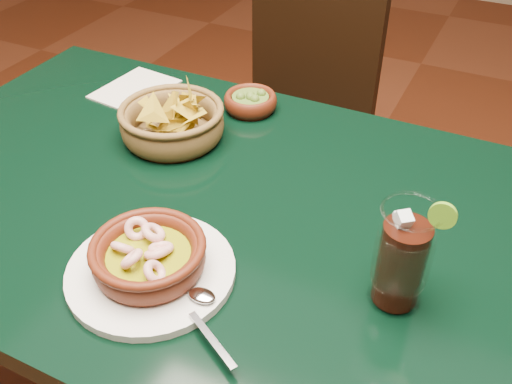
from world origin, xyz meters
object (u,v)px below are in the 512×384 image
at_px(shrimp_plate, 150,260).
at_px(cola_drink, 402,258).
at_px(chip_basket, 172,122).
at_px(dining_chair, 290,109).
at_px(dining_table, 194,232).

relative_size(shrimp_plate, cola_drink, 1.72).
bearing_deg(chip_basket, shrimp_plate, -62.58).
bearing_deg(shrimp_plate, dining_chair, 99.81).
distance_m(shrimp_plate, chip_basket, 0.38).
relative_size(dining_chair, chip_basket, 3.99).
distance_m(dining_chair, chip_basket, 0.63).
relative_size(shrimp_plate, chip_basket, 1.34).
height_order(chip_basket, cola_drink, cola_drink).
height_order(dining_table, shrimp_plate, shrimp_plate).
height_order(dining_chair, cola_drink, dining_chair).
bearing_deg(chip_basket, dining_table, -48.55).
distance_m(dining_chair, cola_drink, 0.99).
relative_size(dining_table, cola_drink, 6.43).
bearing_deg(cola_drink, dining_chair, 121.77).
xyz_separation_m(dining_chair, shrimp_plate, (0.16, -0.91, 0.26)).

